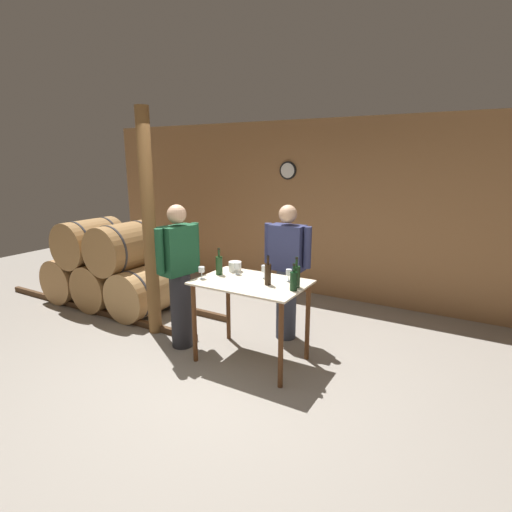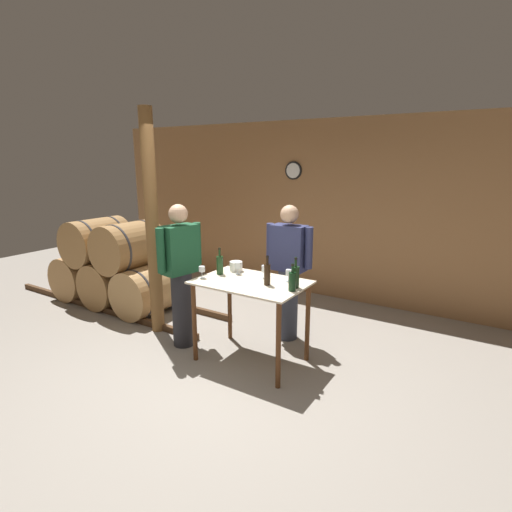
{
  "view_description": "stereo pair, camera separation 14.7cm",
  "coord_description": "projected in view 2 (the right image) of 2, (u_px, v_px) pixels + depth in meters",
  "views": [
    {
      "loc": [
        2.14,
        -2.9,
        2.12
      ],
      "look_at": [
        0.13,
        0.59,
        1.14
      ],
      "focal_mm": 28.0,
      "sensor_mm": 36.0,
      "label": 1
    },
    {
      "loc": [
        2.27,
        -2.82,
        2.12
      ],
      "look_at": [
        0.13,
        0.59,
        1.14
      ],
      "focal_mm": 28.0,
      "sensor_mm": 36.0,
      "label": 2
    }
  ],
  "objects": [
    {
      "name": "person_host",
      "position": [
        288.0,
        270.0,
        4.67
      ],
      "size": [
        0.59,
        0.24,
        1.62
      ],
      "color": "#333847",
      "rests_on": "ground_plane"
    },
    {
      "name": "wine_bottle_far_left",
      "position": [
        220.0,
        265.0,
        4.36
      ],
      "size": [
        0.07,
        0.07,
        0.3
      ],
      "color": "#193819",
      "rests_on": "tasting_table"
    },
    {
      "name": "barrel_rack",
      "position": [
        114.0,
        267.0,
        5.89
      ],
      "size": [
        3.73,
        0.85,
        1.27
      ],
      "color": "#4C331E",
      "rests_on": "ground_plane"
    },
    {
      "name": "person_visitor_with_scarf",
      "position": [
        181.0,
        273.0,
        4.49
      ],
      "size": [
        0.29,
        0.58,
        1.65
      ],
      "color": "#232328",
      "rests_on": "ground_plane"
    },
    {
      "name": "wine_glass_far_side",
      "position": [
        289.0,
        273.0,
        4.1
      ],
      "size": [
        0.06,
        0.06,
        0.13
      ],
      "color": "silver",
      "rests_on": "tasting_table"
    },
    {
      "name": "wine_glass_near_right",
      "position": [
        265.0,
        269.0,
        4.22
      ],
      "size": [
        0.07,
        0.07,
        0.14
      ],
      "color": "silver",
      "rests_on": "tasting_table"
    },
    {
      "name": "wine_glass_near_center",
      "position": [
        238.0,
        266.0,
        4.37
      ],
      "size": [
        0.06,
        0.06,
        0.13
      ],
      "color": "silver",
      "rests_on": "tasting_table"
    },
    {
      "name": "ice_bucket",
      "position": [
        236.0,
        266.0,
        4.49
      ],
      "size": [
        0.14,
        0.14,
        0.11
      ],
      "color": "white",
      "rests_on": "tasting_table"
    },
    {
      "name": "wine_bottle_right",
      "position": [
        292.0,
        281.0,
        3.81
      ],
      "size": [
        0.07,
        0.07,
        0.27
      ],
      "color": "black",
      "rests_on": "tasting_table"
    },
    {
      "name": "back_wall",
      "position": [
        330.0,
        211.0,
        6.07
      ],
      "size": [
        8.4,
        0.08,
        2.7
      ],
      "color": "#996B42",
      "rests_on": "ground_plane"
    },
    {
      "name": "wooden_post",
      "position": [
        152.0,
        225.0,
        4.77
      ],
      "size": [
        0.16,
        0.16,
        2.7
      ],
      "color": "brown",
      "rests_on": "ground_plane"
    },
    {
      "name": "ground_plane",
      "position": [
        214.0,
        376.0,
        4.0
      ],
      "size": [
        14.0,
        14.0,
        0.0
      ],
      "primitive_type": "plane",
      "color": "gray"
    },
    {
      "name": "wine_glass_near_left",
      "position": [
        202.0,
        269.0,
        4.22
      ],
      "size": [
        0.07,
        0.07,
        0.13
      ],
      "color": "silver",
      "rests_on": "tasting_table"
    },
    {
      "name": "wine_bottle_left",
      "position": [
        267.0,
        274.0,
        3.98
      ],
      "size": [
        0.07,
        0.07,
        0.3
      ],
      "color": "black",
      "rests_on": "tasting_table"
    },
    {
      "name": "tasting_table",
      "position": [
        251.0,
        296.0,
        4.16
      ],
      "size": [
        1.14,
        0.76,
        0.89
      ],
      "color": "beige",
      "rests_on": "ground_plane"
    },
    {
      "name": "wine_bottle_center",
      "position": [
        295.0,
        276.0,
        3.9
      ],
      "size": [
        0.08,
        0.08,
        0.31
      ],
      "color": "#193819",
      "rests_on": "tasting_table"
    }
  ]
}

